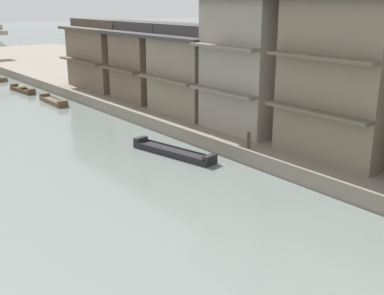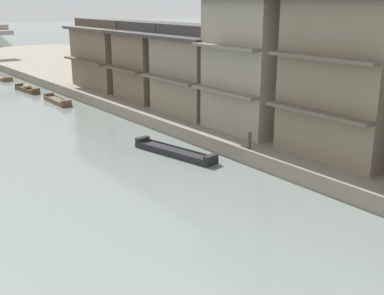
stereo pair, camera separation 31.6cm
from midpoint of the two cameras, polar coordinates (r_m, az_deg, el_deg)
riverbank_right at (r=42.41m, az=2.28°, el=5.96°), size 18.00×110.00×0.85m
boat_moored_nearest at (r=59.10m, az=-21.59°, el=7.69°), size 1.42×4.35×0.47m
boat_moored_second at (r=50.17m, az=-18.81°, el=6.60°), size 1.16×4.28×0.70m
boat_moored_third at (r=27.85m, az=-1.76°, el=-0.53°), size 2.10×5.86×0.57m
boat_midriver_drifting at (r=43.75m, az=-15.49°, el=5.38°), size 1.02×4.48×0.56m
house_waterfront_second at (r=26.16m, az=19.66°, el=8.51°), size 7.02×6.85×8.74m
house_waterfront_tall at (r=29.76m, az=7.68°, el=10.30°), size 5.25×6.18×8.74m
house_waterfront_narrow at (r=34.44m, az=0.89°, el=9.17°), size 5.63×6.56×6.14m
house_waterfront_far at (r=39.35m, az=-4.78°, el=10.12°), size 5.45×5.73×6.14m
house_waterfront_end at (r=45.46m, az=-9.77°, el=10.85°), size 5.31×8.06×6.14m
mooring_post_dock_mid at (r=26.33m, az=7.19°, el=0.85°), size 0.20×0.20×0.91m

